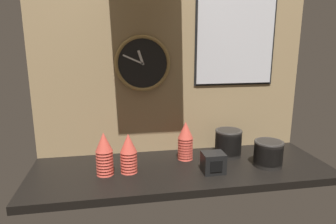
# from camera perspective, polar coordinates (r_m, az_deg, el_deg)

# --- Properties ---
(ground_plane) EXTENTS (1.60, 0.56, 0.04)m
(ground_plane) POSITION_cam_1_polar(r_m,az_deg,el_deg) (1.67, 2.59, -10.86)
(ground_plane) COLOR black
(wall_tiled_back) EXTENTS (1.60, 0.03, 1.05)m
(wall_tiled_back) POSITION_cam_1_polar(r_m,az_deg,el_deg) (1.78, 0.88, 8.93)
(wall_tiled_back) COLOR tan
(wall_tiled_back) RESTS_ON ground_plane
(cup_stack_center_left) EXTENTS (0.09, 0.09, 0.21)m
(cup_stack_center_left) POSITION_cam_1_polar(r_m,az_deg,el_deg) (1.56, -7.51, -7.78)
(cup_stack_center_left) COLOR #DB4C3D
(cup_stack_center_left) RESTS_ON ground_plane
(cup_stack_left) EXTENTS (0.09, 0.09, 0.22)m
(cup_stack_left) POSITION_cam_1_polar(r_m,az_deg,el_deg) (1.55, -12.04, -7.77)
(cup_stack_left) COLOR #DB4C3D
(cup_stack_left) RESTS_ON ground_plane
(cup_stack_center_right) EXTENTS (0.09, 0.09, 0.22)m
(cup_stack_center_right) POSITION_cam_1_polar(r_m,az_deg,el_deg) (1.71, 3.34, -5.43)
(cup_stack_center_right) COLOR #DB4C3D
(cup_stack_center_right) RESTS_ON ground_plane
(bowl_stack_far_right) EXTENTS (0.16, 0.16, 0.14)m
(bowl_stack_far_right) POSITION_cam_1_polar(r_m,az_deg,el_deg) (1.72, 18.56, -7.39)
(bowl_stack_far_right) COLOR black
(bowl_stack_far_right) RESTS_ON ground_plane
(bowl_stack_right) EXTENTS (0.16, 0.16, 0.16)m
(bowl_stack_right) POSITION_cam_1_polar(r_m,az_deg,el_deg) (1.80, 11.40, -5.69)
(bowl_stack_right) COLOR black
(bowl_stack_right) RESTS_ON ground_plane
(wall_clock) EXTENTS (0.32, 0.03, 0.32)m
(wall_clock) POSITION_cam_1_polar(r_m,az_deg,el_deg) (1.73, -4.85, 9.18)
(wall_clock) COLOR black
(menu_board) EXTENTS (0.50, 0.01, 0.54)m
(menu_board) POSITION_cam_1_polar(r_m,az_deg,el_deg) (1.87, 12.75, 13.31)
(menu_board) COLOR black
(napkin_dispenser) EXTENTS (0.11, 0.10, 0.10)m
(napkin_dispenser) POSITION_cam_1_polar(r_m,az_deg,el_deg) (1.58, 8.61, -9.51)
(napkin_dispenser) COLOR black
(napkin_dispenser) RESTS_ON ground_plane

